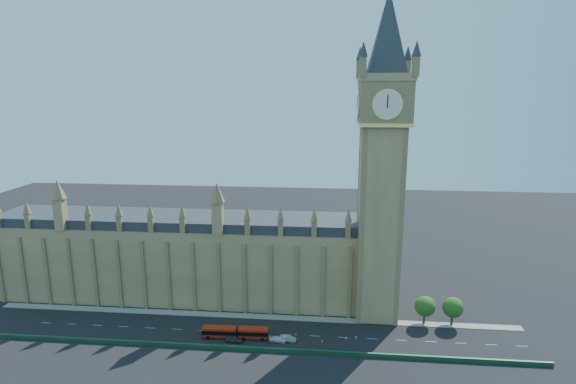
# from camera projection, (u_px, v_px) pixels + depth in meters

# --- Properties ---
(ground) EXTENTS (400.00, 400.00, 0.00)m
(ground) POSITION_uv_depth(u_px,v_px,m) (245.00, 333.00, 128.15)
(ground) COLOR black
(ground) RESTS_ON ground
(palace_westminster) EXTENTS (120.00, 20.00, 28.00)m
(palace_westminster) POSITION_uv_depth(u_px,v_px,m) (182.00, 256.00, 148.77)
(palace_westminster) COLOR olive
(palace_westminster) RESTS_ON ground
(elizabeth_tower) EXTENTS (20.59, 20.59, 105.00)m
(elizabeth_tower) POSITION_uv_depth(u_px,v_px,m) (383.00, 138.00, 126.46)
(elizabeth_tower) COLOR olive
(elizabeth_tower) RESTS_ON ground
(bridge_parapet) EXTENTS (160.00, 0.60, 1.20)m
(bridge_parapet) POSITION_uv_depth(u_px,v_px,m) (238.00, 348.00, 119.28)
(bridge_parapet) COLOR #1E4C2D
(bridge_parapet) RESTS_ON ground
(kerb_north) EXTENTS (160.00, 3.00, 0.16)m
(kerb_north) POSITION_uv_depth(u_px,v_px,m) (251.00, 316.00, 137.37)
(kerb_north) COLOR gray
(kerb_north) RESTS_ON ground
(tree_east_near) EXTENTS (6.00, 6.00, 8.50)m
(tree_east_near) POSITION_uv_depth(u_px,v_px,m) (426.00, 306.00, 132.02)
(tree_east_near) COLOR #382619
(tree_east_near) RESTS_ON ground
(tree_east_far) EXTENTS (6.00, 6.00, 8.50)m
(tree_east_far) POSITION_uv_depth(u_px,v_px,m) (454.00, 307.00, 131.30)
(tree_east_far) COLOR #382619
(tree_east_far) RESTS_ON ground
(red_bus) EXTENTS (18.47, 3.43, 3.13)m
(red_bus) POSITION_uv_depth(u_px,v_px,m) (235.00, 332.00, 125.03)
(red_bus) COLOR #B3220B
(red_bus) RESTS_ON ground
(car_grey) EXTENTS (4.81, 2.10, 1.61)m
(car_grey) POSITION_uv_depth(u_px,v_px,m) (234.00, 339.00, 123.23)
(car_grey) COLOR #3C3D43
(car_grey) RESTS_ON ground
(car_silver) EXTENTS (4.90, 2.14, 1.57)m
(car_silver) POSITION_uv_depth(u_px,v_px,m) (288.00, 338.00, 123.63)
(car_silver) COLOR #A4A6AC
(car_silver) RESTS_ON ground
(car_white) EXTENTS (4.95, 2.45, 1.38)m
(car_white) POSITION_uv_depth(u_px,v_px,m) (278.00, 339.00, 123.37)
(car_white) COLOR white
(car_white) RESTS_ON ground
(cone_a) EXTENTS (0.51, 0.51, 0.76)m
(cone_a) POSITION_uv_depth(u_px,v_px,m) (296.00, 334.00, 126.50)
(cone_a) COLOR black
(cone_a) RESTS_ON ground
(cone_b) EXTENTS (0.55, 0.55, 0.72)m
(cone_b) POSITION_uv_depth(u_px,v_px,m) (322.00, 341.00, 123.14)
(cone_b) COLOR black
(cone_b) RESTS_ON ground
(cone_c) EXTENTS (0.50, 0.50, 0.78)m
(cone_c) POSITION_uv_depth(u_px,v_px,m) (356.00, 337.00, 124.97)
(cone_c) COLOR black
(cone_c) RESTS_ON ground
(cone_d) EXTENTS (0.50, 0.50, 0.64)m
(cone_d) POSITION_uv_depth(u_px,v_px,m) (346.00, 338.00, 124.56)
(cone_d) COLOR black
(cone_d) RESTS_ON ground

